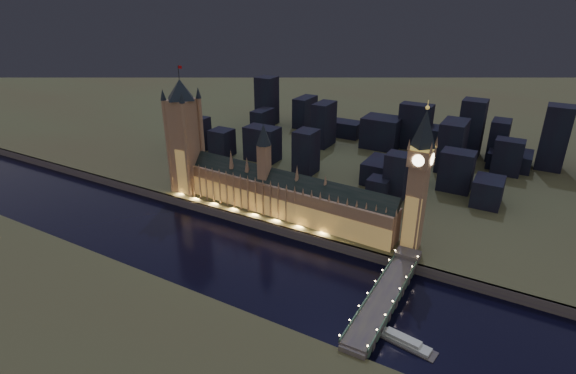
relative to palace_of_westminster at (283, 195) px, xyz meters
The scene contains 9 objects.
ground_plane 67.22m from the palace_of_westminster, 86.89° to the right, with size 2000.00×2000.00×0.00m, color black.
north_bank 458.81m from the palace_of_westminster, 89.58° to the left, with size 2000.00×960.00×8.00m, color brown.
embankment_wall 30.69m from the palace_of_westminster, 80.80° to the right, with size 2000.00×2.50×8.00m, color #474058.
palace_of_westminster is the anchor object (origin of this frame).
victoria_tower 114.11m from the palace_of_westminster, behind, with size 31.68×31.68×118.92m.
elizabeth_tower 119.90m from the palace_of_westminster, ahead, with size 18.00×18.00×112.53m.
westminster_bridge 133.10m from the palace_of_westminster, 29.72° to the right, with size 17.23×113.00×15.90m.
river_boat 165.49m from the palace_of_westminster, 34.88° to the right, with size 40.85×15.27×4.50m.
city_backdrop 190.54m from the palace_of_westminster, 76.85° to the left, with size 481.39×215.63×69.56m.
Camera 1 is at (172.80, -239.93, 187.40)m, focal length 28.00 mm.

